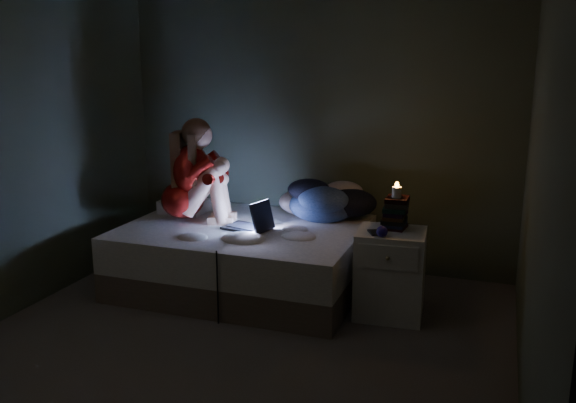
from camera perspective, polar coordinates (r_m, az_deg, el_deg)
The scene contains 13 objects.
floor at distance 4.19m, azimuth -5.38°, elevation -13.84°, with size 3.60×3.80×0.02m, color #514740.
wall_back at distance 5.55m, azimuth 2.68°, elevation 7.13°, with size 3.60×0.02×2.60m, color #404A38.
wall_right at distance 3.43m, azimuth 22.74°, elevation 2.21°, with size 0.02×3.80×2.60m, color #404A38.
bed at distance 5.15m, azimuth -4.13°, elevation -5.17°, with size 1.94×1.45×0.53m, color #B3B2AE, non-canonical shape.
pillow at distance 5.57m, azimuth -9.74°, elevation -0.44°, with size 0.40×0.28×0.11m, color white.
woman at distance 5.20m, azimuth -9.95°, elevation 2.92°, with size 0.55×0.36×0.89m, color maroon, non-canonical shape.
laptop at distance 4.95m, azimuth -3.92°, elevation -1.15°, with size 0.37×0.26×0.26m, color black, non-canonical shape.
clothes_pile at distance 5.24m, azimuth 3.21°, elevation 0.30°, with size 0.62×0.49×0.37m, color navy, non-canonical shape.
nightstand at distance 4.63m, azimuth 9.54°, elevation -6.67°, with size 0.49×0.44×0.66m, color silver.
book_stack at distance 4.56m, azimuth 10.06°, elevation -1.23°, with size 0.19×0.25×0.22m, color black, non-canonical shape.
candle at distance 4.53m, azimuth 10.14°, elevation 0.58°, with size 0.07×0.07×0.08m, color beige.
phone at distance 4.46m, azimuth 8.02°, elevation -2.86°, with size 0.07×0.14×0.01m, color black.
blue_orb at distance 4.37m, azimuth 8.65°, elevation -2.77°, with size 0.08×0.08×0.08m, color navy.
Camera 1 is at (1.60, -3.37, 1.90)m, focal length 37.94 mm.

